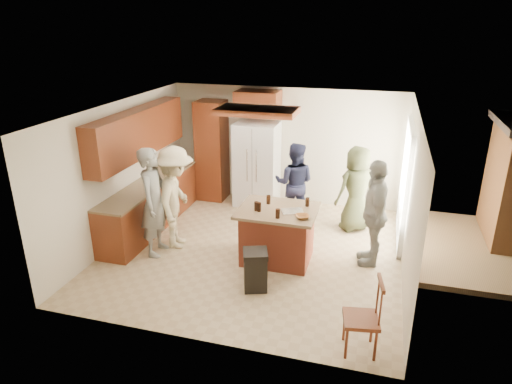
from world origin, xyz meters
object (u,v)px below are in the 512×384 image
(person_behind_right, at_px, (356,189))
(kitchen_island, at_px, (277,234))
(person_counter, at_px, (176,198))
(person_side_right, at_px, (374,213))
(trash_bin, at_px, (255,270))
(person_behind_left, at_px, (294,183))
(spindle_chair, at_px, (363,319))
(person_front_left, at_px, (154,202))
(refrigerator, at_px, (257,164))

(person_behind_right, xyz_separation_m, kitchen_island, (-1.15, -1.58, -0.35))
(person_counter, relative_size, kitchen_island, 1.43)
(person_side_right, distance_m, trash_bin, 2.16)
(person_behind_left, bearing_deg, trash_bin, 86.07)
(person_counter, distance_m, spindle_chair, 3.91)
(person_counter, bearing_deg, person_behind_left, -61.89)
(person_behind_right, relative_size, person_side_right, 0.92)
(person_behind_left, relative_size, spindle_chair, 1.63)
(spindle_chair, bearing_deg, person_front_left, 155.77)
(person_behind_left, bearing_deg, person_front_left, 41.13)
(refrigerator, bearing_deg, spindle_chair, -59.22)
(person_behind_left, bearing_deg, person_behind_right, 175.86)
(person_front_left, relative_size, person_behind_right, 1.14)
(person_counter, distance_m, kitchen_island, 1.89)
(person_front_left, distance_m, person_counter, 0.41)
(person_front_left, bearing_deg, person_counter, -38.34)
(person_counter, bearing_deg, person_behind_right, -75.99)
(person_front_left, height_order, person_behind_left, person_front_left)
(refrigerator, relative_size, kitchen_island, 1.41)
(spindle_chair, bearing_deg, person_behind_right, 95.92)
(kitchen_island, bearing_deg, person_behind_right, 53.86)
(person_front_left, distance_m, refrigerator, 2.83)
(person_behind_right, distance_m, person_counter, 3.37)
(person_counter, bearing_deg, spindle_chair, -133.60)
(person_front_left, bearing_deg, kitchen_island, -85.77)
(person_behind_right, relative_size, spindle_chair, 1.66)
(person_behind_right, relative_size, person_counter, 0.90)
(person_behind_right, bearing_deg, spindle_chair, 57.33)
(person_behind_left, distance_m, kitchen_island, 1.65)
(person_front_left, xyz_separation_m, refrigerator, (1.05, 2.63, -0.05))
(refrigerator, bearing_deg, person_counter, -109.78)
(person_front_left, distance_m, person_behind_right, 3.73)
(person_counter, bearing_deg, person_front_left, 132.63)
(person_front_left, xyz_separation_m, spindle_chair, (3.58, -1.61, -0.49))
(person_behind_left, relative_size, person_behind_right, 0.98)
(person_behind_right, distance_m, spindle_chair, 3.54)
(trash_bin, bearing_deg, person_counter, 150.42)
(person_counter, xyz_separation_m, refrigerator, (0.82, 2.29, -0.02))
(refrigerator, height_order, kitchen_island, refrigerator)
(kitchen_island, relative_size, trash_bin, 2.03)
(person_behind_left, bearing_deg, refrigerator, -38.70)
(person_side_right, bearing_deg, person_front_left, -86.65)
(person_behind_left, distance_m, trash_bin, 2.61)
(person_behind_right, xyz_separation_m, trash_bin, (-1.26, -2.53, -0.51))
(person_side_right, distance_m, spindle_chair, 2.31)
(person_behind_left, distance_m, spindle_chair, 3.88)
(person_counter, bearing_deg, kitchen_island, -104.30)
(person_behind_right, relative_size, refrigerator, 0.92)
(person_behind_left, xyz_separation_m, trash_bin, (-0.07, -2.56, -0.49))
(person_side_right, xyz_separation_m, person_counter, (-3.36, -0.32, 0.02))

